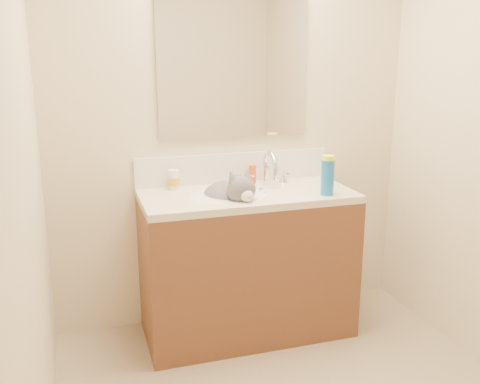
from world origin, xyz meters
TOP-DOWN VIEW (x-y plane):
  - room_shell at (0.00, 0.00)m, footprint 2.24×2.54m
  - vanity_cabinet at (0.00, 0.97)m, footprint 1.20×0.55m
  - counter_slab at (0.00, 0.97)m, footprint 1.20×0.55m
  - basin at (-0.12, 0.94)m, footprint 0.45×0.36m
  - faucet at (0.18, 1.11)m, footprint 0.28×0.20m
  - cat at (-0.10, 0.97)m, footprint 0.39×0.44m
  - backsplash at (0.00, 1.24)m, footprint 1.20×0.02m
  - mirror at (0.00, 1.24)m, footprint 0.90×0.02m
  - pill_bottle at (-0.38, 1.17)m, footprint 0.06×0.06m
  - pill_label at (-0.38, 1.17)m, footprint 0.07×0.07m
  - silver_jar at (0.00, 1.17)m, footprint 0.06×0.06m
  - amber_bottle at (0.10, 1.18)m, footprint 0.05×0.05m
  - toothbrush at (0.09, 1.00)m, footprint 0.02×0.13m
  - toothbrush_head at (0.09, 1.00)m, footprint 0.02×0.03m
  - spray_can at (0.41, 0.80)m, footprint 0.08×0.08m
  - spray_cap at (0.41, 0.80)m, footprint 0.07×0.07m

SIDE VIEW (x-z plane):
  - vanity_cabinet at x=0.00m, z-range 0.00..0.82m
  - basin at x=-0.12m, z-range 0.72..0.86m
  - cat at x=-0.10m, z-range 0.67..1.00m
  - counter_slab at x=0.00m, z-range 0.82..0.86m
  - toothbrush at x=0.09m, z-range 0.86..0.87m
  - toothbrush_head at x=0.09m, z-range 0.86..0.88m
  - silver_jar at x=0.00m, z-range 0.86..0.92m
  - pill_label at x=-0.38m, z-range 0.89..0.93m
  - amber_bottle at x=0.10m, z-range 0.86..0.97m
  - pill_bottle at x=-0.38m, z-range 0.86..0.97m
  - faucet at x=0.18m, z-range 0.84..1.05m
  - backsplash at x=0.00m, z-range 0.86..1.04m
  - spray_can at x=0.41m, z-range 0.86..1.06m
  - spray_cap at x=0.41m, z-range 1.04..1.08m
  - room_shell at x=0.00m, z-range 0.23..2.75m
  - mirror at x=0.00m, z-range 1.14..1.94m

